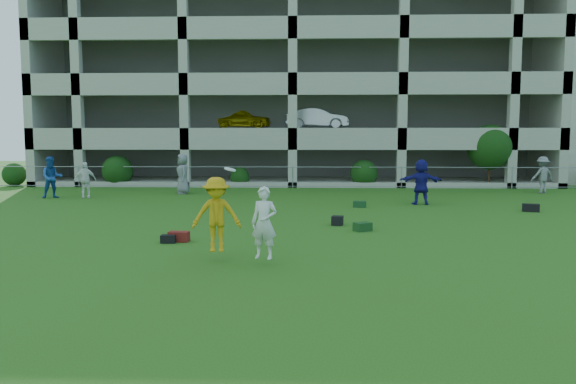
{
  "coord_description": "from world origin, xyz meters",
  "views": [
    {
      "loc": [
        0.85,
        -11.92,
        2.93
      ],
      "look_at": [
        0.32,
        3.0,
        1.4
      ],
      "focal_mm": 35.0,
      "sensor_mm": 36.0,
      "label": 1
    }
  ],
  "objects_px": {
    "bystander_f": "(542,175)",
    "crate_d": "(337,221)",
    "bystander_c": "(183,174)",
    "bystander_d": "(421,182)",
    "parking_garage": "(296,90)",
    "bystander_a": "(52,177)",
    "frisbee_contest": "(227,216)",
    "bystander_b": "(85,180)"
  },
  "relations": [
    {
      "from": "bystander_c",
      "to": "bystander_d",
      "type": "relative_size",
      "value": 1.04
    },
    {
      "from": "bystander_c",
      "to": "crate_d",
      "type": "relative_size",
      "value": 5.68
    },
    {
      "from": "bystander_b",
      "to": "frisbee_contest",
      "type": "relative_size",
      "value": 0.81
    },
    {
      "from": "bystander_f",
      "to": "frisbee_contest",
      "type": "xyz_separation_m",
      "value": [
        -13.64,
        -15.89,
        0.15
      ]
    },
    {
      "from": "bystander_b",
      "to": "parking_garage",
      "type": "height_order",
      "value": "parking_garage"
    },
    {
      "from": "parking_garage",
      "to": "bystander_a",
      "type": "bearing_deg",
      "value": -127.77
    },
    {
      "from": "parking_garage",
      "to": "crate_d",
      "type": "bearing_deg",
      "value": -85.17
    },
    {
      "from": "bystander_f",
      "to": "parking_garage",
      "type": "relative_size",
      "value": 0.06
    },
    {
      "from": "bystander_d",
      "to": "bystander_f",
      "type": "height_order",
      "value": "bystander_d"
    },
    {
      "from": "bystander_a",
      "to": "bystander_c",
      "type": "distance_m",
      "value": 6.01
    },
    {
      "from": "parking_garage",
      "to": "bystander_b",
      "type": "bearing_deg",
      "value": -124.15
    },
    {
      "from": "bystander_c",
      "to": "bystander_d",
      "type": "height_order",
      "value": "bystander_c"
    },
    {
      "from": "crate_d",
      "to": "bystander_a",
      "type": "bearing_deg",
      "value": 150.04
    },
    {
      "from": "bystander_b",
      "to": "bystander_c",
      "type": "relative_size",
      "value": 0.84
    },
    {
      "from": "frisbee_contest",
      "to": "bystander_d",
      "type": "bearing_deg",
      "value": 58.99
    },
    {
      "from": "parking_garage",
      "to": "bystander_d",
      "type": "bearing_deg",
      "value": -70.6
    },
    {
      "from": "bystander_c",
      "to": "bystander_d",
      "type": "xyz_separation_m",
      "value": [
        10.97,
        -3.88,
        -0.04
      ]
    },
    {
      "from": "crate_d",
      "to": "bystander_c",
      "type": "bearing_deg",
      "value": 127.11
    },
    {
      "from": "bystander_b",
      "to": "parking_garage",
      "type": "bearing_deg",
      "value": 37.4
    },
    {
      "from": "bystander_f",
      "to": "parking_garage",
      "type": "distance_m",
      "value": 17.56
    },
    {
      "from": "bystander_c",
      "to": "bystander_d",
      "type": "distance_m",
      "value": 11.64
    },
    {
      "from": "bystander_a",
      "to": "bystander_d",
      "type": "distance_m",
      "value": 16.7
    },
    {
      "from": "bystander_a",
      "to": "crate_d",
      "type": "xyz_separation_m",
      "value": [
        12.81,
        -7.38,
        -0.81
      ]
    },
    {
      "from": "bystander_b",
      "to": "parking_garage",
      "type": "xyz_separation_m",
      "value": [
        9.5,
        14.0,
        5.18
      ]
    },
    {
      "from": "bystander_f",
      "to": "crate_d",
      "type": "height_order",
      "value": "bystander_f"
    },
    {
      "from": "bystander_b",
      "to": "bystander_f",
      "type": "distance_m",
      "value": 22.35
    },
    {
      "from": "bystander_a",
      "to": "bystander_d",
      "type": "xyz_separation_m",
      "value": [
        16.61,
        -1.78,
        -0.01
      ]
    },
    {
      "from": "bystander_f",
      "to": "parking_garage",
      "type": "xyz_separation_m",
      "value": [
        -12.65,
        11.06,
        5.1
      ]
    },
    {
      "from": "crate_d",
      "to": "parking_garage",
      "type": "bearing_deg",
      "value": 94.83
    },
    {
      "from": "bystander_b",
      "to": "bystander_a",
      "type": "bearing_deg",
      "value": 168.19
    },
    {
      "from": "bystander_a",
      "to": "frisbee_contest",
      "type": "xyz_separation_m",
      "value": [
        10.0,
        -12.77,
        0.1
      ]
    },
    {
      "from": "bystander_b",
      "to": "bystander_f",
      "type": "height_order",
      "value": "bystander_f"
    },
    {
      "from": "crate_d",
      "to": "frisbee_contest",
      "type": "height_order",
      "value": "frisbee_contest"
    },
    {
      "from": "bystander_a",
      "to": "bystander_f",
      "type": "bearing_deg",
      "value": -19.54
    },
    {
      "from": "bystander_a",
      "to": "parking_garage",
      "type": "relative_size",
      "value": 0.06
    },
    {
      "from": "crate_d",
      "to": "parking_garage",
      "type": "relative_size",
      "value": 0.01
    },
    {
      "from": "bystander_c",
      "to": "bystander_d",
      "type": "bearing_deg",
      "value": 45.73
    },
    {
      "from": "bystander_d",
      "to": "frisbee_contest",
      "type": "bearing_deg",
      "value": 61.42
    },
    {
      "from": "bystander_b",
      "to": "bystander_d",
      "type": "bearing_deg",
      "value": -25.81
    },
    {
      "from": "bystander_b",
      "to": "crate_d",
      "type": "distance_m",
      "value": 13.63
    },
    {
      "from": "crate_d",
      "to": "frisbee_contest",
      "type": "distance_m",
      "value": 6.14
    },
    {
      "from": "bystander_f",
      "to": "bystander_a",
      "type": "bearing_deg",
      "value": -5.61
    }
  ]
}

